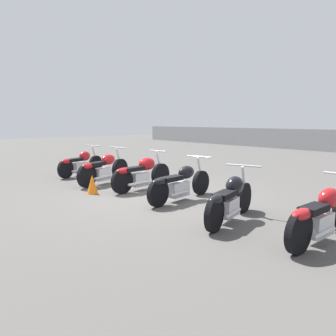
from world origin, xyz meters
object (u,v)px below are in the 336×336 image
object	(u,v)px
motorcycle_slot_0	(80,163)
motorcycle_slot_1	(104,169)
motorcycle_slot_3	(180,183)
motorcycle_slot_5	(322,216)
motorcycle_slot_4	(230,199)
traffic_cone_near	(92,184)
motorcycle_slot_2	(141,173)

from	to	relation	value
motorcycle_slot_0	motorcycle_slot_1	size ratio (longest dim) A/B	0.96
motorcycle_slot_1	motorcycle_slot_3	xyz separation A→B (m)	(2.89, 0.36, -0.03)
motorcycle_slot_3	motorcycle_slot_5	distance (m)	3.26
motorcycle_slot_4	traffic_cone_near	xyz separation A→B (m)	(-3.65, -0.86, -0.18)
motorcycle_slot_1	motorcycle_slot_5	size ratio (longest dim) A/B	0.97
motorcycle_slot_5	traffic_cone_near	size ratio (longest dim) A/B	4.27
motorcycle_slot_2	traffic_cone_near	size ratio (longest dim) A/B	4.21
motorcycle_slot_4	motorcycle_slot_5	xyz separation A→B (m)	(1.52, 0.24, -0.00)
traffic_cone_near	motorcycle_slot_2	bearing A→B (deg)	71.83
motorcycle_slot_3	motorcycle_slot_5	bearing A→B (deg)	-12.01
motorcycle_slot_2	motorcycle_slot_5	distance (m)	4.77
motorcycle_slot_1	motorcycle_slot_4	xyz separation A→B (m)	(4.63, 0.02, -0.02)
motorcycle_slot_5	traffic_cone_near	distance (m)	5.29
motorcycle_slot_5	traffic_cone_near	world-z (taller)	motorcycle_slot_5
motorcycle_slot_0	motorcycle_slot_2	size ratio (longest dim) A/B	0.95
motorcycle_slot_0	motorcycle_slot_4	distance (m)	6.44
traffic_cone_near	motorcycle_slot_4	bearing A→B (deg)	13.30
motorcycle_slot_3	traffic_cone_near	distance (m)	2.26
motorcycle_slot_0	motorcycle_slot_1	bearing A→B (deg)	-25.27
motorcycle_slot_3	traffic_cone_near	bearing A→B (deg)	-158.25
traffic_cone_near	motorcycle_slot_3	bearing A→B (deg)	32.12
motorcycle_slot_3	motorcycle_slot_4	bearing A→B (deg)	-21.34
motorcycle_slot_0	motorcycle_slot_3	xyz separation A→B (m)	(4.70, 0.24, -0.00)
motorcycle_slot_3	motorcycle_slot_4	distance (m)	1.77
motorcycle_slot_1	motorcycle_slot_2	bearing A→B (deg)	-5.09
motorcycle_slot_1	motorcycle_slot_5	distance (m)	6.15
motorcycle_slot_1	motorcycle_slot_3	distance (m)	2.91
motorcycle_slot_2	motorcycle_slot_3	distance (m)	1.52
motorcycle_slot_2	motorcycle_slot_4	xyz separation A→B (m)	(3.25, -0.34, -0.02)
motorcycle_slot_4	motorcycle_slot_3	bearing A→B (deg)	150.79
motorcycle_slot_1	motorcycle_slot_4	distance (m)	4.63
motorcycle_slot_0	traffic_cone_near	xyz separation A→B (m)	(2.79, -0.96, -0.17)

